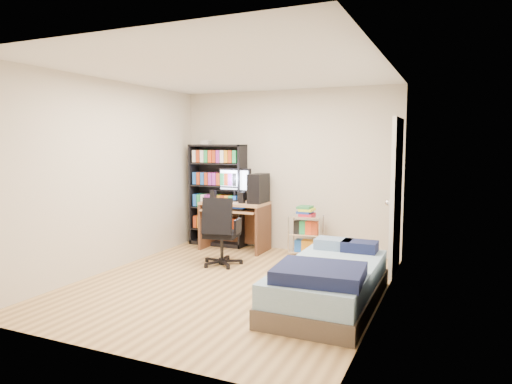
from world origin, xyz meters
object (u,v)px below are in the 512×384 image
at_px(computer_desk, 242,206).
at_px(bed, 329,283).
at_px(office_chair, 221,244).
at_px(media_shelf, 218,194).

height_order(computer_desk, bed, computer_desk).
bearing_deg(computer_desk, office_chair, -81.60).
bearing_deg(media_shelf, bed, -40.16).
height_order(media_shelf, bed, media_shelf).
distance_m(computer_desk, office_chair, 1.05).
bearing_deg(office_chair, bed, -37.62).
bearing_deg(bed, computer_desk, 135.16).
distance_m(media_shelf, office_chair, 1.41).
xyz_separation_m(office_chair, bed, (1.76, -0.93, -0.07)).
relative_size(media_shelf, office_chair, 1.81).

